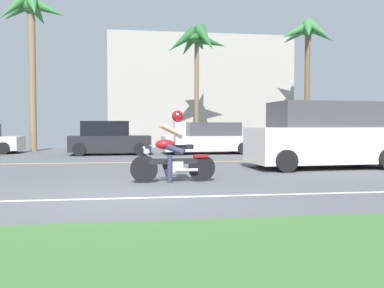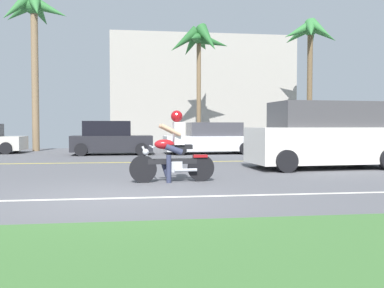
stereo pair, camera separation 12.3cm
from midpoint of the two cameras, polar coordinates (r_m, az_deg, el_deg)
The scene contains 13 objects.
ground at distance 10.89m, azimuth -9.49°, elevation -4.60°, with size 56.00×30.00×0.04m, color #545459.
grass_median at distance 3.92m, azimuth -11.37°, elevation -16.56°, with size 56.00×3.80×0.06m, color #3D6B33.
lane_line_near at distance 7.89m, azimuth -9.87°, elevation -7.10°, with size 50.40×0.12×0.01m, color silver.
lane_line_far at distance 15.51m, azimuth -9.19°, elevation -2.43°, with size 50.40×0.12×0.01m, color yellow.
motorcyclist at distance 9.98m, azimuth -2.75°, elevation -1.04°, with size 1.99×0.65×1.66m.
suv_nearby at distance 13.86m, azimuth 16.80°, elevation 0.99°, with size 4.77×2.35×2.04m.
parked_car_1 at distance 19.88m, azimuth -11.16°, elevation 0.66°, with size 3.64×1.88×1.53m.
parked_car_2 at distance 20.24m, azimuth 2.06°, elevation 0.67°, with size 4.24×2.14×1.47m.
parked_car_3 at distance 23.15m, azimuth 14.49°, elevation 1.00°, with size 4.21×1.99×1.65m.
palm_tree_0 at distance 24.35m, azimuth -20.77°, elevation 15.17°, with size 3.68×3.70×8.18m.
palm_tree_1 at distance 25.74m, azimuth 14.96°, elevation 13.37°, with size 3.55×3.37×7.41m.
palm_tree_2 at distance 23.84m, azimuth 0.49°, elevation 13.03°, with size 3.49×3.47×6.76m.
building_far at distance 29.27m, azimuth 0.76°, elevation 6.88°, with size 11.96×4.00×7.17m, color #A8A399.
Camera 1 is at (0.13, -7.80, 1.30)m, focal length 40.19 mm.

